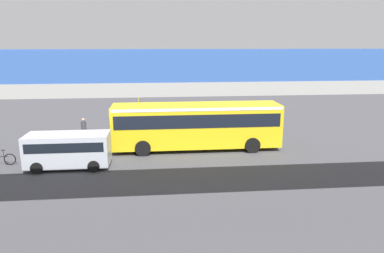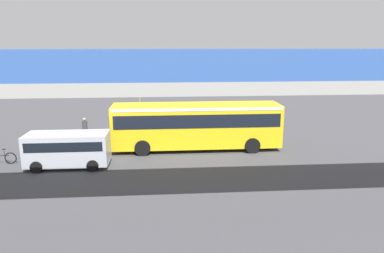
# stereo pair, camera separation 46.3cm
# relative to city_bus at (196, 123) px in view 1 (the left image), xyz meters

# --- Properties ---
(ground) EXTENTS (80.00, 80.00, 0.00)m
(ground) POSITION_rel_city_bus_xyz_m (1.23, -1.23, -1.88)
(ground) COLOR #424247
(city_bus) EXTENTS (11.54, 2.85, 3.15)m
(city_bus) POSITION_rel_city_bus_xyz_m (0.00, 0.00, 0.00)
(city_bus) COLOR yellow
(city_bus) RESTS_ON ground
(parked_van) EXTENTS (4.80, 2.17, 2.05)m
(parked_van) POSITION_rel_city_bus_xyz_m (7.98, 3.05, -0.70)
(parked_van) COLOR #B7BCC6
(parked_van) RESTS_ON ground
(bicycle_red) EXTENTS (1.77, 0.44, 0.96)m
(bicycle_red) POSITION_rel_city_bus_xyz_m (9.78, 1.25, -1.51)
(bicycle_red) COLOR black
(bicycle_red) RESTS_ON ground
(bicycle_black) EXTENTS (1.77, 0.44, 0.96)m
(bicycle_black) POSITION_rel_city_bus_xyz_m (12.21, 2.28, -1.51)
(bicycle_black) COLOR black
(bicycle_black) RESTS_ON ground
(pedestrian) EXTENTS (0.38, 0.38, 1.79)m
(pedestrian) POSITION_rel_city_bus_xyz_m (8.20, -2.69, -1.00)
(pedestrian) COLOR #2D2D38
(pedestrian) RESTS_ON ground
(traffic_sign) EXTENTS (0.08, 0.60, 2.80)m
(traffic_sign) POSITION_rel_city_bus_xyz_m (4.21, -5.65, 0.01)
(traffic_sign) COLOR slate
(traffic_sign) RESTS_ON ground
(lane_dash_leftmost) EXTENTS (2.00, 0.20, 0.01)m
(lane_dash_leftmost) POSITION_rel_city_bus_xyz_m (-6.77, -4.61, -1.88)
(lane_dash_leftmost) COLOR silver
(lane_dash_leftmost) RESTS_ON ground
(lane_dash_left) EXTENTS (2.00, 0.20, 0.01)m
(lane_dash_left) POSITION_rel_city_bus_xyz_m (-2.77, -4.61, -1.88)
(lane_dash_left) COLOR silver
(lane_dash_left) RESTS_ON ground
(lane_dash_centre) EXTENTS (2.00, 0.20, 0.01)m
(lane_dash_centre) POSITION_rel_city_bus_xyz_m (1.23, -4.61, -1.88)
(lane_dash_centre) COLOR silver
(lane_dash_centre) RESTS_ON ground
(lane_dash_right) EXTENTS (2.00, 0.20, 0.01)m
(lane_dash_right) POSITION_rel_city_bus_xyz_m (5.23, -4.61, -1.88)
(lane_dash_right) COLOR silver
(lane_dash_right) RESTS_ON ground
(lane_dash_rightmost) EXTENTS (2.00, 0.20, 0.01)m
(lane_dash_rightmost) POSITION_rel_city_bus_xyz_m (9.23, -4.61, -1.88)
(lane_dash_rightmost) COLOR silver
(lane_dash_rightmost) RESTS_ON ground
(pedestrian_overpass) EXTENTS (29.71, 2.60, 7.02)m
(pedestrian_overpass) POSITION_rel_city_bus_xyz_m (1.23, 10.17, 3.37)
(pedestrian_overpass) COLOR #9E9E99
(pedestrian_overpass) RESTS_ON ground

